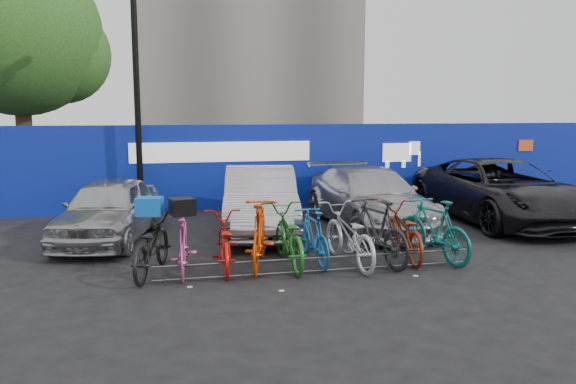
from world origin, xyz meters
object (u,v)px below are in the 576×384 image
object	(u,v)px
bike_1	(183,245)
tree	(26,38)
lamppost	(137,92)
car_2	(370,198)
bike_7	(376,231)
car_3	(501,191)
bike_6	(348,235)
car_1	(260,200)
bike_rack	(318,264)
bike_5	(313,237)
bike_9	(434,229)
bike_4	(288,236)
bike_0	(151,245)
bike_8	(403,232)
bike_2	(224,242)
bike_3	(260,234)
car_0	(109,210)

from	to	relation	value
bike_1	tree	bearing A→B (deg)	-62.60
lamppost	car_2	distance (m)	6.51
bike_1	bike_7	size ratio (longest dim) A/B	0.85
tree	bike_1	bearing A→B (deg)	-66.08
car_3	bike_6	distance (m)	5.90
car_1	bike_7	world-z (taller)	car_1
car_1	tree	bearing A→B (deg)	139.79
bike_rack	car_3	xyz separation A→B (m)	(5.74, 3.48, 0.62)
bike_6	bike_7	world-z (taller)	bike_7
car_3	bike_6	bearing A→B (deg)	-147.76
bike_rack	bike_5	bearing A→B (deg)	82.45
bike_1	bike_9	world-z (taller)	bike_9
bike_7	bike_4	bearing A→B (deg)	-17.99
car_2	bike_1	distance (m)	5.46
bike_0	bike_7	distance (m)	4.04
bike_8	tree	bearing A→B (deg)	-44.99
car_3	bike_2	bearing A→B (deg)	-157.45
tree	bike_rack	world-z (taller)	tree
tree	bike_8	size ratio (longest dim) A/B	3.89
bike_9	bike_2	bearing A→B (deg)	-16.92
bike_4	bike_2	bearing A→B (deg)	-2.14
bike_rack	car_3	world-z (taller)	car_3
lamppost	bike_8	size ratio (longest dim) A/B	3.05
bike_rack	car_3	size ratio (longest dim) A/B	0.99
bike_1	bike_6	size ratio (longest dim) A/B	0.82
bike_2	bike_0	bearing A→B (deg)	5.47
bike_rack	bike_3	world-z (taller)	bike_3
bike_0	bike_rack	bearing A→B (deg)	-176.77
bike_rack	bike_9	xyz separation A→B (m)	(2.37, 0.40, 0.43)
bike_rack	bike_0	xyz separation A→B (m)	(-2.81, 0.55, 0.36)
car_0	bike_6	size ratio (longest dim) A/B	1.91
bike_0	bike_6	distance (m)	3.50
car_1	bike_4	distance (m)	2.95
car_1	bike_5	world-z (taller)	car_1
bike_7	car_1	bearing A→B (deg)	-74.56
bike_rack	car_0	xyz separation A→B (m)	(-3.75, 3.33, 0.52)
bike_7	bike_8	bearing A→B (deg)	-176.10
tree	bike_6	distance (m)	13.45
car_0	lamppost	bearing A→B (deg)	89.93
car_2	lamppost	bearing A→B (deg)	152.39
lamppost	bike_0	bearing A→B (deg)	-85.88
bike_3	bike_7	world-z (taller)	bike_3
lamppost	car_2	world-z (taller)	lamppost
tree	car_1	size ratio (longest dim) A/B	1.72
car_2	bike_9	size ratio (longest dim) A/B	2.50
bike_rack	car_2	world-z (taller)	car_2
bike_4	bike_3	bearing A→B (deg)	-1.16
bike_rack	bike_2	bearing A→B (deg)	158.81
car_3	bike_7	size ratio (longest dim) A/B	2.80
bike_rack	bike_9	size ratio (longest dim) A/B	2.86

